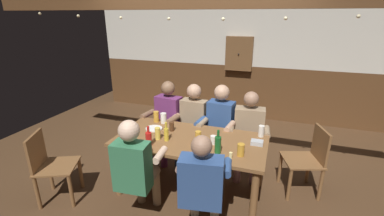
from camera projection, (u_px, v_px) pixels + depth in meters
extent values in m
plane|color=#4C331E|center=(190.00, 191.00, 3.45)|extent=(7.62, 7.62, 0.00)
cube|color=beige|center=(236.00, 35.00, 5.53)|extent=(6.35, 0.12, 1.25)
cube|color=brown|center=(233.00, 90.00, 5.93)|extent=(6.35, 0.12, 1.14)
cube|color=brown|center=(197.00, 2.00, 2.90)|extent=(5.71, 0.14, 0.16)
cube|color=brown|center=(190.00, 140.00, 3.24)|extent=(1.84, 0.91, 0.04)
cylinder|color=brown|center=(117.00, 170.00, 3.29)|extent=(0.08, 0.08, 0.70)
cylinder|color=brown|center=(254.00, 199.00, 2.78)|extent=(0.08, 0.08, 0.70)
cylinder|color=brown|center=(146.00, 144.00, 3.96)|extent=(0.08, 0.08, 0.70)
cylinder|color=brown|center=(260.00, 163.00, 3.45)|extent=(0.08, 0.08, 0.70)
cube|color=#6B2D66|center=(169.00, 113.00, 4.11)|extent=(0.42, 0.26, 0.54)
sphere|color=brown|center=(168.00, 88.00, 3.97)|extent=(0.21, 0.21, 0.21)
cylinder|color=#6B2D66|center=(170.00, 133.00, 4.02)|extent=(0.19, 0.40, 0.13)
cylinder|color=#6B2D66|center=(159.00, 130.00, 4.12)|extent=(0.19, 0.40, 0.13)
cylinder|color=#6B2D66|center=(164.00, 154.00, 3.95)|extent=(0.10, 0.10, 0.42)
cylinder|color=#6B2D66|center=(152.00, 151.00, 4.05)|extent=(0.10, 0.10, 0.42)
cylinder|color=brown|center=(173.00, 119.00, 3.80)|extent=(0.12, 0.29, 0.08)
cylinder|color=brown|center=(147.00, 114.00, 3.99)|extent=(0.12, 0.29, 0.08)
cube|color=#997F60|center=(194.00, 117.00, 3.98)|extent=(0.40, 0.23, 0.53)
sphere|color=tan|center=(194.00, 91.00, 3.85)|extent=(0.21, 0.21, 0.21)
cylinder|color=#2D4C84|center=(196.00, 137.00, 3.89)|extent=(0.16, 0.41, 0.13)
cylinder|color=#2D4C84|center=(183.00, 134.00, 3.97)|extent=(0.16, 0.41, 0.13)
cylinder|color=#2D4C84|center=(191.00, 159.00, 3.81)|extent=(0.10, 0.10, 0.42)
cylinder|color=#2D4C84|center=(178.00, 156.00, 3.89)|extent=(0.10, 0.10, 0.42)
cylinder|color=#997F60|center=(202.00, 123.00, 3.68)|extent=(0.10, 0.29, 0.08)
cylinder|color=tan|center=(174.00, 118.00, 3.85)|extent=(0.10, 0.29, 0.08)
cube|color=#2D4C84|center=(221.00, 120.00, 3.85)|extent=(0.39, 0.27, 0.55)
sphere|color=tan|center=(222.00, 92.00, 3.72)|extent=(0.22, 0.22, 0.22)
cylinder|color=#997F60|center=(224.00, 140.00, 3.79)|extent=(0.17, 0.38, 0.13)
cylinder|color=#997F60|center=(211.00, 137.00, 3.87)|extent=(0.17, 0.38, 0.13)
cylinder|color=#997F60|center=(219.00, 162.00, 3.72)|extent=(0.10, 0.10, 0.42)
cylinder|color=#997F60|center=(206.00, 159.00, 3.80)|extent=(0.10, 0.10, 0.42)
cylinder|color=tan|center=(230.00, 127.00, 3.54)|extent=(0.11, 0.29, 0.08)
cylinder|color=#2D4C84|center=(200.00, 121.00, 3.71)|extent=(0.11, 0.29, 0.08)
cube|color=#997F60|center=(249.00, 125.00, 3.74)|extent=(0.43, 0.25, 0.50)
sphere|color=#9E755B|center=(251.00, 99.00, 3.61)|extent=(0.21, 0.21, 0.21)
cylinder|color=#B78493|center=(256.00, 145.00, 3.64)|extent=(0.17, 0.43, 0.13)
cylinder|color=#B78493|center=(239.00, 143.00, 3.69)|extent=(0.17, 0.43, 0.13)
cylinder|color=#B78493|center=(254.00, 170.00, 3.54)|extent=(0.10, 0.10, 0.42)
cylinder|color=#B78493|center=(237.00, 168.00, 3.59)|extent=(0.10, 0.10, 0.42)
cylinder|color=#997F60|center=(267.00, 132.00, 3.45)|extent=(0.11, 0.29, 0.08)
cylinder|color=#997F60|center=(231.00, 128.00, 3.55)|extent=(0.11, 0.29, 0.08)
cube|color=#33724C|center=(132.00, 166.00, 2.68)|extent=(0.38, 0.24, 0.52)
sphere|color=beige|center=(129.00, 131.00, 2.55)|extent=(0.21, 0.21, 0.21)
cylinder|color=#997F60|center=(131.00, 177.00, 2.92)|extent=(0.16, 0.42, 0.13)
cylinder|color=#997F60|center=(148.00, 180.00, 2.88)|extent=(0.16, 0.42, 0.13)
cylinder|color=#997F60|center=(141.00, 187.00, 3.20)|extent=(0.10, 0.10, 0.42)
cylinder|color=#997F60|center=(156.00, 189.00, 3.15)|extent=(0.10, 0.10, 0.42)
cylinder|color=beige|center=(124.00, 150.00, 2.95)|extent=(0.10, 0.29, 0.08)
cylinder|color=beige|center=(160.00, 155.00, 2.85)|extent=(0.10, 0.29, 0.08)
cube|color=#2D4C84|center=(201.00, 182.00, 2.46)|extent=(0.44, 0.28, 0.49)
sphere|color=#9E755B|center=(202.00, 146.00, 2.34)|extent=(0.19, 0.19, 0.19)
cylinder|color=silver|center=(192.00, 191.00, 2.70)|extent=(0.19, 0.43, 0.13)
cylinder|color=silver|center=(214.00, 193.00, 2.66)|extent=(0.19, 0.43, 0.13)
cylinder|color=silver|center=(195.00, 199.00, 2.98)|extent=(0.10, 0.10, 0.42)
cylinder|color=silver|center=(215.00, 202.00, 2.94)|extent=(0.10, 0.10, 0.42)
cylinder|color=#9E755B|center=(182.00, 163.00, 2.72)|extent=(0.12, 0.29, 0.08)
cylinder|color=#2D4C84|center=(228.00, 167.00, 2.65)|extent=(0.12, 0.29, 0.08)
cube|color=brown|center=(302.00, 160.00, 3.32)|extent=(0.55, 0.55, 0.02)
cube|color=brown|center=(321.00, 145.00, 3.24)|extent=(0.15, 0.39, 0.42)
cylinder|color=brown|center=(289.00, 185.00, 3.22)|extent=(0.04, 0.04, 0.44)
cylinder|color=brown|center=(280.00, 168.00, 3.58)|extent=(0.04, 0.04, 0.44)
cylinder|color=brown|center=(321.00, 185.00, 3.21)|extent=(0.04, 0.04, 0.44)
cylinder|color=brown|center=(308.00, 168.00, 3.57)|extent=(0.04, 0.04, 0.44)
cube|color=brown|center=(57.00, 166.00, 3.19)|extent=(0.58, 0.58, 0.02)
cube|color=brown|center=(36.00, 151.00, 3.09)|extent=(0.19, 0.37, 0.42)
cylinder|color=brown|center=(81.00, 173.00, 3.46)|extent=(0.04, 0.04, 0.44)
cylinder|color=brown|center=(71.00, 191.00, 3.10)|extent=(0.04, 0.04, 0.44)
cylinder|color=brown|center=(51.00, 174.00, 3.42)|extent=(0.04, 0.04, 0.44)
cylinder|color=brown|center=(37.00, 193.00, 3.07)|extent=(0.04, 0.04, 0.44)
cylinder|color=#F9E08C|center=(231.00, 156.00, 2.76)|extent=(0.04, 0.04, 0.08)
cube|color=#B2B7BC|center=(257.00, 143.00, 3.08)|extent=(0.14, 0.10, 0.05)
cylinder|color=white|center=(154.00, 128.00, 3.51)|extent=(0.22, 0.22, 0.01)
cylinder|color=gold|center=(166.00, 134.00, 3.17)|extent=(0.06, 0.06, 0.16)
cylinder|color=gold|center=(166.00, 125.00, 3.13)|extent=(0.03, 0.03, 0.08)
cylinder|color=red|center=(149.00, 139.00, 3.05)|extent=(0.07, 0.07, 0.16)
cylinder|color=red|center=(148.00, 130.00, 3.01)|extent=(0.03, 0.03, 0.08)
cylinder|color=#195923|center=(218.00, 145.00, 2.88)|extent=(0.07, 0.07, 0.19)
cylinder|color=#195923|center=(218.00, 134.00, 2.83)|extent=(0.03, 0.03, 0.08)
cylinder|color=#4C2D19|center=(172.00, 126.00, 3.44)|extent=(0.06, 0.06, 0.12)
cylinder|color=gold|center=(198.00, 137.00, 3.11)|extent=(0.07, 0.07, 0.15)
cylinder|color=gold|center=(156.00, 117.00, 3.73)|extent=(0.08, 0.08, 0.15)
cylinder|color=#E5C64C|center=(158.00, 133.00, 3.20)|extent=(0.07, 0.07, 0.15)
cylinder|color=white|center=(164.00, 118.00, 3.68)|extent=(0.08, 0.08, 0.15)
cylinder|color=white|center=(213.00, 140.00, 3.09)|extent=(0.07, 0.07, 0.10)
cylinder|color=white|center=(261.00, 131.00, 3.28)|extent=(0.07, 0.07, 0.14)
cylinder|color=gold|center=(241.00, 150.00, 2.83)|extent=(0.08, 0.08, 0.14)
cube|color=brown|center=(239.00, 54.00, 5.50)|extent=(0.56, 0.12, 0.70)
sphere|color=black|center=(239.00, 54.00, 5.44)|extent=(0.03, 0.03, 0.03)
sphere|color=#F9EAB2|center=(40.00, 13.00, 3.58)|extent=(0.04, 0.04, 0.04)
sphere|color=#F9EAB2|center=(78.00, 16.00, 3.39)|extent=(0.04, 0.04, 0.04)
sphere|color=#F9EAB2|center=(121.00, 18.00, 3.21)|extent=(0.04, 0.04, 0.04)
sphere|color=#F9EAB2|center=(169.00, 19.00, 3.02)|extent=(0.04, 0.04, 0.04)
sphere|color=#F9EAB2|center=(223.00, 19.00, 2.82)|extent=(0.04, 0.04, 0.04)
sphere|color=#F9EAB2|center=(286.00, 18.00, 2.63)|extent=(0.04, 0.04, 0.04)
sphere|color=#F9EAB2|center=(358.00, 16.00, 2.43)|extent=(0.04, 0.04, 0.04)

